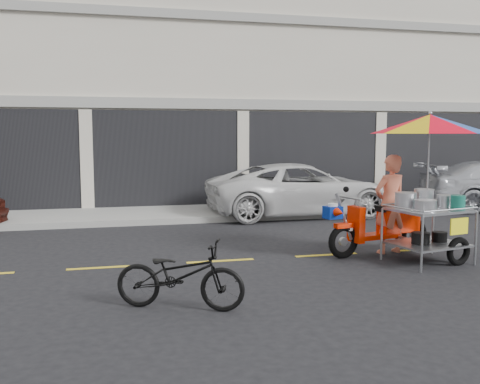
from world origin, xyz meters
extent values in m
plane|color=black|center=(0.00, 0.00, 0.00)|extent=(90.00, 90.00, 0.00)
cube|color=gray|center=(0.00, 5.50, 0.07)|extent=(45.00, 3.00, 0.15)
cube|color=beige|center=(0.00, 10.50, 4.00)|extent=(36.00, 8.00, 8.00)
cube|color=black|center=(0.00, 6.47, 1.45)|extent=(35.28, 0.06, 2.90)
cube|color=gray|center=(0.00, 6.45, 3.10)|extent=(36.00, 0.12, 0.30)
cube|color=gray|center=(0.00, 6.45, 5.60)|extent=(36.00, 0.12, 0.25)
cube|color=gold|center=(0.00, 0.00, 0.00)|extent=(42.00, 0.10, 0.01)
imported|color=silver|center=(1.20, 4.70, 0.71)|extent=(5.18, 2.46, 1.43)
imported|color=black|center=(-3.01, -2.41, 0.44)|extent=(1.78, 1.19, 0.88)
torus|color=black|center=(0.20, -0.30, 0.31)|extent=(0.63, 0.24, 0.62)
torus|color=black|center=(1.80, 0.02, 0.31)|extent=(0.63, 0.24, 0.62)
cylinder|color=#9EA0A5|center=(0.20, -0.30, 0.31)|extent=(0.16, 0.09, 0.15)
cylinder|color=#9EA0A5|center=(1.80, 0.02, 0.31)|extent=(0.16, 0.09, 0.15)
cube|color=red|center=(0.20, -0.30, 0.60)|extent=(0.37, 0.20, 0.09)
cylinder|color=#9EA0A5|center=(0.20, -0.30, 0.76)|extent=(0.40, 0.13, 0.88)
cube|color=red|center=(0.46, -0.25, 0.60)|extent=(0.20, 0.39, 0.65)
cube|color=red|center=(0.94, -0.15, 0.35)|extent=(0.92, 0.47, 0.09)
cube|color=red|center=(1.43, -0.06, 0.60)|extent=(0.86, 0.44, 0.44)
cube|color=black|center=(1.32, -0.08, 0.85)|extent=(0.75, 0.40, 0.11)
cylinder|color=#9EA0A5|center=(0.32, -0.28, 1.09)|extent=(0.16, 0.60, 0.04)
sphere|color=black|center=(0.35, -0.05, 1.22)|extent=(0.11, 0.11, 0.11)
cylinder|color=white|center=(0.32, -0.28, 0.52)|extent=(0.15, 0.15, 0.05)
cube|color=navy|center=(-0.04, -0.35, 0.85)|extent=(0.33, 0.29, 0.22)
cylinder|color=white|center=(-0.04, -0.35, 0.98)|extent=(0.21, 0.21, 0.05)
cone|color=red|center=(0.00, -0.53, 0.87)|extent=(0.24, 0.27, 0.20)
torus|color=black|center=(1.89, -1.24, 0.24)|extent=(0.51, 0.21, 0.50)
cylinder|color=#9EA0A5|center=(1.00, -1.53, 0.46)|extent=(0.05, 0.05, 0.93)
cylinder|color=#9EA0A5|center=(0.81, -0.57, 0.46)|extent=(0.05, 0.05, 0.93)
cylinder|color=#9EA0A5|center=(2.18, -1.30, 0.46)|extent=(0.05, 0.05, 0.93)
cylinder|color=#9EA0A5|center=(1.98, -0.33, 0.46)|extent=(0.05, 0.05, 0.93)
cube|color=#9EA0A5|center=(1.49, -0.93, 0.33)|extent=(1.37, 1.20, 0.03)
cube|color=#9EA0A5|center=(1.49, -0.93, 0.93)|extent=(1.37, 1.20, 0.04)
cylinder|color=#9EA0A5|center=(1.59, -1.41, 0.99)|extent=(1.18, 0.26, 0.03)
cylinder|color=#9EA0A5|center=(1.39, -0.45, 0.99)|extent=(1.18, 0.26, 0.03)
cylinder|color=#9EA0A5|center=(0.90, -1.05, 0.99)|extent=(0.22, 0.97, 0.03)
cylinder|color=#9EA0A5|center=(2.08, -0.81, 0.99)|extent=(0.22, 0.97, 0.03)
cylinder|color=#9EA0A5|center=(1.39, -0.45, 0.33)|extent=(0.20, 0.81, 0.04)
cylinder|color=#9EA0A5|center=(1.39, -0.45, 0.87)|extent=(0.20, 0.81, 0.04)
cube|color=#FFF417|center=(1.75, -1.41, 0.71)|extent=(0.38, 0.10, 0.27)
cylinder|color=#B7B7BC|center=(1.13, -0.78, 1.08)|extent=(0.42, 0.42, 0.25)
cylinder|color=#B7B7BC|center=(1.55, -0.68, 1.09)|extent=(0.39, 0.39, 0.29)
cylinder|color=#B7B7BC|center=(1.89, -0.80, 1.05)|extent=(0.32, 0.32, 0.19)
cylinder|color=#B7B7BC|center=(1.26, -1.18, 1.03)|extent=(0.42, 0.42, 0.17)
cylinder|color=#156150|center=(1.92, -1.13, 1.07)|extent=(0.28, 0.28, 0.24)
cylinder|color=black|center=(1.33, -0.97, 0.44)|extent=(0.36, 0.36, 0.20)
cylinder|color=black|center=(1.76, -0.88, 0.43)|extent=(0.31, 0.31, 0.17)
cylinder|color=#9EA0A5|center=(1.52, -0.82, 1.75)|extent=(0.03, 0.03, 1.64)
sphere|color=#9EA0A5|center=(1.52, -0.82, 2.59)|extent=(0.07, 0.07, 0.07)
imported|color=#E47252|center=(1.21, -0.10, 0.93)|extent=(0.75, 0.57, 1.85)
camera|label=1|loc=(-3.82, -9.05, 2.24)|focal=40.00mm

